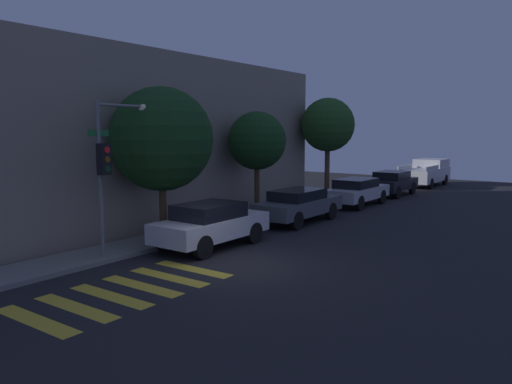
{
  "coord_description": "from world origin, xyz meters",
  "views": [
    {
      "loc": [
        -10.99,
        -8.58,
        3.87
      ],
      "look_at": [
        3.84,
        2.1,
        1.6
      ],
      "focal_mm": 35.0,
      "sensor_mm": 36.0,
      "label": 1
    }
  ],
  "objects_px": {
    "traffic_light_pole": "(113,152)",
    "tree_near_corner": "(161,139)",
    "sedan_far_end": "(357,191)",
    "tree_midblock": "(257,141)",
    "sedan_near_corner": "(211,224)",
    "sedan_middle": "(299,204)",
    "tree_far_end": "(328,125)",
    "sedan_tail_of_row": "(392,182)",
    "pickup_truck": "(426,172)"
  },
  "relations": [
    {
      "from": "sedan_far_end",
      "to": "sedan_middle",
      "type": "bearing_deg",
      "value": 180.0
    },
    {
      "from": "sedan_near_corner",
      "to": "pickup_truck",
      "type": "relative_size",
      "value": 0.77
    },
    {
      "from": "sedan_tail_of_row",
      "to": "tree_midblock",
      "type": "distance_m",
      "value": 11.68
    },
    {
      "from": "sedan_near_corner",
      "to": "tree_near_corner",
      "type": "relative_size",
      "value": 0.79
    },
    {
      "from": "sedan_far_end",
      "to": "tree_far_end",
      "type": "height_order",
      "value": "tree_far_end"
    },
    {
      "from": "sedan_tail_of_row",
      "to": "pickup_truck",
      "type": "bearing_deg",
      "value": 0.0
    },
    {
      "from": "sedan_tail_of_row",
      "to": "tree_far_end",
      "type": "relative_size",
      "value": 0.75
    },
    {
      "from": "sedan_middle",
      "to": "tree_near_corner",
      "type": "height_order",
      "value": "tree_near_corner"
    },
    {
      "from": "sedan_middle",
      "to": "tree_near_corner",
      "type": "xyz_separation_m",
      "value": [
        -5.97,
        1.87,
        2.8
      ]
    },
    {
      "from": "sedan_middle",
      "to": "tree_midblock",
      "type": "bearing_deg",
      "value": 102.07
    },
    {
      "from": "traffic_light_pole",
      "to": "tree_near_corner",
      "type": "xyz_separation_m",
      "value": [
        2.51,
        0.61,
        0.31
      ]
    },
    {
      "from": "sedan_middle",
      "to": "tree_midblock",
      "type": "xyz_separation_m",
      "value": [
        -0.4,
        1.87,
        2.64
      ]
    },
    {
      "from": "sedan_far_end",
      "to": "tree_midblock",
      "type": "bearing_deg",
      "value": 163.17
    },
    {
      "from": "sedan_middle",
      "to": "sedan_near_corner",
      "type": "bearing_deg",
      "value": 180.0
    },
    {
      "from": "tree_near_corner",
      "to": "tree_far_end",
      "type": "bearing_deg",
      "value": -0.0
    },
    {
      "from": "tree_near_corner",
      "to": "sedan_near_corner",
      "type": "bearing_deg",
      "value": -79.44
    },
    {
      "from": "tree_near_corner",
      "to": "tree_midblock",
      "type": "bearing_deg",
      "value": 0.0
    },
    {
      "from": "sedan_middle",
      "to": "sedan_far_end",
      "type": "bearing_deg",
      "value": -0.0
    },
    {
      "from": "traffic_light_pole",
      "to": "sedan_tail_of_row",
      "type": "relative_size",
      "value": 1.13
    },
    {
      "from": "tree_midblock",
      "to": "tree_far_end",
      "type": "bearing_deg",
      "value": -0.0
    },
    {
      "from": "traffic_light_pole",
      "to": "sedan_near_corner",
      "type": "relative_size",
      "value": 1.13
    },
    {
      "from": "pickup_truck",
      "to": "tree_near_corner",
      "type": "distance_m",
      "value": 23.48
    },
    {
      "from": "sedan_far_end",
      "to": "sedan_tail_of_row",
      "type": "xyz_separation_m",
      "value": [
        5.03,
        0.0,
        0.02
      ]
    },
    {
      "from": "sedan_far_end",
      "to": "tree_midblock",
      "type": "relative_size",
      "value": 0.97
    },
    {
      "from": "sedan_middle",
      "to": "sedan_tail_of_row",
      "type": "height_order",
      "value": "sedan_tail_of_row"
    },
    {
      "from": "tree_far_end",
      "to": "tree_near_corner",
      "type": "bearing_deg",
      "value": 180.0
    },
    {
      "from": "sedan_near_corner",
      "to": "sedan_middle",
      "type": "bearing_deg",
      "value": 0.0
    },
    {
      "from": "sedan_middle",
      "to": "tree_far_end",
      "type": "relative_size",
      "value": 0.84
    },
    {
      "from": "sedan_far_end",
      "to": "sedan_tail_of_row",
      "type": "relative_size",
      "value": 1.08
    },
    {
      "from": "pickup_truck",
      "to": "tree_near_corner",
      "type": "height_order",
      "value": "tree_near_corner"
    },
    {
      "from": "pickup_truck",
      "to": "sedan_middle",
      "type": "bearing_deg",
      "value": -180.0
    },
    {
      "from": "sedan_near_corner",
      "to": "pickup_truck",
      "type": "bearing_deg",
      "value": 0.0
    },
    {
      "from": "traffic_light_pole",
      "to": "sedan_middle",
      "type": "xyz_separation_m",
      "value": [
        8.49,
        -1.27,
        -2.48
      ]
    },
    {
      "from": "traffic_light_pole",
      "to": "sedan_far_end",
      "type": "bearing_deg",
      "value": -5.07
    },
    {
      "from": "sedan_far_end",
      "to": "traffic_light_pole",
      "type": "bearing_deg",
      "value": 174.93
    },
    {
      "from": "traffic_light_pole",
      "to": "sedan_near_corner",
      "type": "bearing_deg",
      "value": -23.88
    },
    {
      "from": "sedan_tail_of_row",
      "to": "sedan_far_end",
      "type": "bearing_deg",
      "value": -180.0
    },
    {
      "from": "sedan_middle",
      "to": "tree_midblock",
      "type": "relative_size",
      "value": 1.0
    },
    {
      "from": "sedan_near_corner",
      "to": "tree_near_corner",
      "type": "xyz_separation_m",
      "value": [
        -0.35,
        1.87,
        2.76
      ]
    },
    {
      "from": "sedan_near_corner",
      "to": "tree_near_corner",
      "type": "bearing_deg",
      "value": 100.56
    },
    {
      "from": "sedan_far_end",
      "to": "tree_midblock",
      "type": "distance_m",
      "value": 6.99
    },
    {
      "from": "sedan_tail_of_row",
      "to": "tree_midblock",
      "type": "bearing_deg",
      "value": 170.53
    },
    {
      "from": "traffic_light_pole",
      "to": "sedan_far_end",
      "type": "relative_size",
      "value": 1.04
    },
    {
      "from": "sedan_near_corner",
      "to": "tree_near_corner",
      "type": "distance_m",
      "value": 3.36
    },
    {
      "from": "sedan_middle",
      "to": "pickup_truck",
      "type": "height_order",
      "value": "pickup_truck"
    },
    {
      "from": "traffic_light_pole",
      "to": "tree_near_corner",
      "type": "height_order",
      "value": "tree_near_corner"
    },
    {
      "from": "sedan_middle",
      "to": "pickup_truck",
      "type": "distance_m",
      "value": 17.28
    },
    {
      "from": "sedan_middle",
      "to": "sedan_tail_of_row",
      "type": "bearing_deg",
      "value": 0.0
    },
    {
      "from": "traffic_light_pole",
      "to": "sedan_near_corner",
      "type": "height_order",
      "value": "traffic_light_pole"
    },
    {
      "from": "tree_near_corner",
      "to": "tree_far_end",
      "type": "distance_m",
      "value": 12.08
    }
  ]
}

